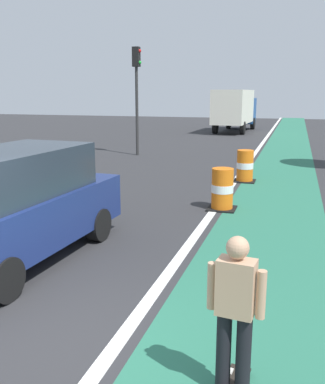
# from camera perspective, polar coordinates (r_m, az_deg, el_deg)

# --- Properties ---
(ground_plane) EXTENTS (100.00, 100.00, 0.00)m
(ground_plane) POSITION_cam_1_polar(r_m,az_deg,el_deg) (5.86, -15.14, -18.13)
(ground_plane) COLOR #2D2D30
(bike_lane_strip) EXTENTS (2.50, 80.00, 0.01)m
(bike_lane_strip) POSITION_cam_1_polar(r_m,az_deg,el_deg) (16.47, 15.42, 2.05)
(bike_lane_strip) COLOR #286B51
(bike_lane_strip) RESTS_ON ground
(lane_divider_stripe) EXTENTS (0.20, 80.00, 0.01)m
(lane_divider_stripe) POSITION_cam_1_polar(r_m,az_deg,el_deg) (16.57, 10.23, 2.38)
(lane_divider_stripe) COLOR silver
(lane_divider_stripe) RESTS_ON ground
(skateboarder_on_lane) EXTENTS (0.57, 0.82, 1.69)m
(skateboarder_on_lane) POSITION_cam_1_polar(r_m,az_deg,el_deg) (4.38, 9.57, -15.49)
(skateboarder_on_lane) COLOR black
(skateboarder_on_lane) RESTS_ON ground
(parked_suv_nearest) EXTENTS (2.11, 4.69, 2.04)m
(parked_suv_nearest) POSITION_cam_1_polar(r_m,az_deg,el_deg) (8.12, -18.65, -1.63)
(parked_suv_nearest) COLOR navy
(parked_suv_nearest) RESTS_ON ground
(traffic_barrel_front) EXTENTS (0.73, 0.73, 1.09)m
(traffic_barrel_front) POSITION_cam_1_polar(r_m,az_deg,el_deg) (11.33, 7.92, 0.33)
(traffic_barrel_front) COLOR orange
(traffic_barrel_front) RESTS_ON ground
(traffic_barrel_mid) EXTENTS (0.73, 0.73, 1.09)m
(traffic_barrel_mid) POSITION_cam_1_polar(r_m,az_deg,el_deg) (15.08, 10.85, 3.35)
(traffic_barrel_mid) COLOR orange
(traffic_barrel_mid) RESTS_ON ground
(delivery_truck_down_block) EXTENTS (2.66, 7.70, 3.23)m
(delivery_truck_down_block) POSITION_cam_1_polar(r_m,az_deg,el_deg) (34.89, 9.58, 10.90)
(delivery_truck_down_block) COLOR silver
(delivery_truck_down_block) RESTS_ON ground
(traffic_light_corner) EXTENTS (0.41, 0.32, 5.10)m
(traffic_light_corner) POSITION_cam_1_polar(r_m,az_deg,el_deg) (21.19, -3.43, 14.32)
(traffic_light_corner) COLOR #2D2D2D
(traffic_light_corner) RESTS_ON ground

